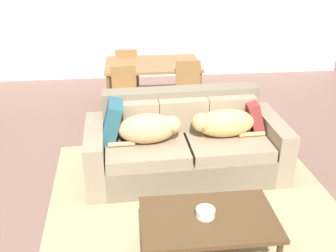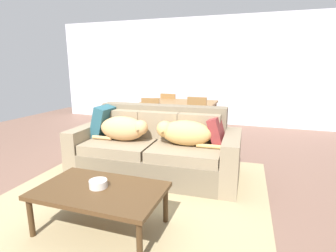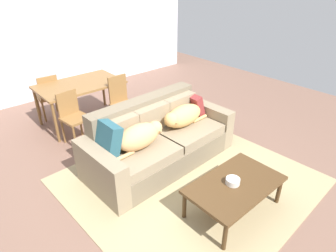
# 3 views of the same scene
# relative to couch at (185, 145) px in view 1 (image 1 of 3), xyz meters

# --- Properties ---
(ground_plane) EXTENTS (10.00, 10.00, 0.00)m
(ground_plane) POSITION_rel_couch_xyz_m (-0.27, -0.36, -0.35)
(ground_plane) COLOR brown
(back_partition) EXTENTS (8.00, 0.12, 2.70)m
(back_partition) POSITION_rel_couch_xyz_m (-0.27, 3.64, 1.00)
(back_partition) COLOR silver
(back_partition) RESTS_ON ground
(area_rug) EXTENTS (3.13, 2.99, 0.01)m
(area_rug) POSITION_rel_couch_xyz_m (0.00, -0.67, -0.35)
(area_rug) COLOR tan
(area_rug) RESTS_ON ground
(couch) EXTENTS (2.31, 1.08, 0.94)m
(couch) POSITION_rel_couch_xyz_m (0.00, 0.00, 0.00)
(couch) COLOR #71644E
(couch) RESTS_ON ground
(dog_on_left_cushion) EXTENTS (0.81, 0.36, 0.34)m
(dog_on_left_cushion) POSITION_rel_couch_xyz_m (-0.41, -0.14, 0.30)
(dog_on_left_cushion) COLOR tan
(dog_on_left_cushion) RESTS_ON couch
(dog_on_right_cushion) EXTENTS (0.85, 0.36, 0.33)m
(dog_on_right_cushion) POSITION_rel_couch_xyz_m (0.41, -0.09, 0.30)
(dog_on_right_cushion) COLOR tan
(dog_on_right_cushion) RESTS_ON couch
(throw_pillow_by_left_arm) EXTENTS (0.27, 0.47, 0.49)m
(throw_pillow_by_left_arm) POSITION_rel_couch_xyz_m (-0.83, 0.03, 0.34)
(throw_pillow_by_left_arm) COLOR #25525F
(throw_pillow_by_left_arm) RESTS_ON couch
(throw_pillow_by_right_arm) EXTENTS (0.24, 0.39, 0.40)m
(throw_pillow_by_right_arm) POSITION_rel_couch_xyz_m (0.83, 0.09, 0.30)
(throw_pillow_by_right_arm) COLOR maroon
(throw_pillow_by_right_arm) RESTS_ON couch
(coffee_table) EXTENTS (1.15, 0.70, 0.41)m
(coffee_table) POSITION_rel_couch_xyz_m (0.00, -1.41, 0.02)
(coffee_table) COLOR #4E341B
(coffee_table) RESTS_ON ground
(bowl_on_coffee_table) EXTENTS (0.17, 0.17, 0.07)m
(bowl_on_coffee_table) POSITION_rel_couch_xyz_m (-0.03, -1.39, 0.10)
(bowl_on_coffee_table) COLOR silver
(bowl_on_coffee_table) RESTS_ON coffee_table
(dining_table) EXTENTS (1.48, 0.93, 0.77)m
(dining_table) POSITION_rel_couch_xyz_m (-0.24, 1.94, 0.35)
(dining_table) COLOR olive
(dining_table) RESTS_ON ground
(dining_chair_near_left) EXTENTS (0.45, 0.45, 0.88)m
(dining_chair_near_left) POSITION_rel_couch_xyz_m (-0.68, 1.37, 0.15)
(dining_chair_near_left) COLOR olive
(dining_chair_near_left) RESTS_ON ground
(dining_chair_near_right) EXTENTS (0.41, 0.41, 0.94)m
(dining_chair_near_right) POSITION_rel_couch_xyz_m (0.24, 1.34, 0.16)
(dining_chair_near_right) COLOR olive
(dining_chair_near_right) RESTS_ON ground
(dining_chair_far_left) EXTENTS (0.42, 0.42, 0.87)m
(dining_chair_far_left) POSITION_rel_couch_xyz_m (-0.64, 2.51, 0.13)
(dining_chair_far_left) COLOR olive
(dining_chair_far_left) RESTS_ON ground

